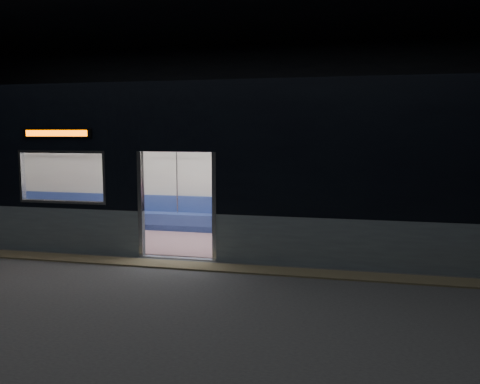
% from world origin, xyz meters
% --- Properties ---
extents(station_floor, '(24.00, 14.00, 0.01)m').
position_xyz_m(station_floor, '(0.00, 0.00, -0.01)').
color(station_floor, '#47494C').
rests_on(station_floor, ground).
extents(station_envelope, '(24.00, 14.00, 5.00)m').
position_xyz_m(station_envelope, '(0.00, 0.00, 3.66)').
color(station_envelope, black).
rests_on(station_envelope, station_floor).
extents(tactile_strip, '(22.80, 0.50, 0.03)m').
position_xyz_m(tactile_strip, '(0.00, 0.55, 0.01)').
color(tactile_strip, '#8C7F59').
rests_on(tactile_strip, station_floor).
extents(metro_car, '(18.00, 3.04, 3.35)m').
position_xyz_m(metro_car, '(-0.00, 2.54, 1.85)').
color(metro_car, '#899DA4').
rests_on(metro_car, station_floor).
extents(passenger, '(0.39, 0.66, 1.32)m').
position_xyz_m(passenger, '(0.36, 3.55, 0.78)').
color(passenger, black).
rests_on(passenger, metro_car).
extents(handbag, '(0.26, 0.22, 0.13)m').
position_xyz_m(handbag, '(0.32, 3.34, 0.66)').
color(handbag, black).
rests_on(handbag, passenger).
extents(transit_map, '(1.07, 0.03, 0.69)m').
position_xyz_m(transit_map, '(4.53, 3.85, 1.50)').
color(transit_map, white).
rests_on(transit_map, metro_car).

